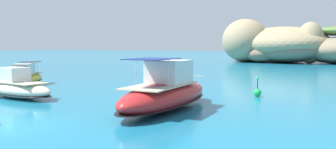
# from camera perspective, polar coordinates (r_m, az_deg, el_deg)

# --- Properties ---
(ground_plane) EXTENTS (400.00, 400.00, 0.00)m
(ground_plane) POSITION_cam_1_polar(r_m,az_deg,el_deg) (16.85, -23.23, -8.03)
(ground_plane) COLOR #197093
(islet_large) EXTENTS (28.08, 30.15, 9.28)m
(islet_large) POSITION_cam_1_polar(r_m,az_deg,el_deg) (79.19, 17.16, 4.58)
(islet_large) COLOR #9E8966
(islet_large) RESTS_ON ground
(motorboat_yellow) EXTENTS (4.96, 6.83, 2.10)m
(motorboat_yellow) POSITION_cam_1_polar(r_m,az_deg,el_deg) (34.11, -22.25, -0.51)
(motorboat_yellow) COLOR yellow
(motorboat_yellow) RESTS_ON ground
(motorboat_red) EXTENTS (2.95, 9.43, 2.94)m
(motorboat_red) POSITION_cam_1_polar(r_m,az_deg,el_deg) (19.72, -0.31, -3.04)
(motorboat_red) COLOR red
(motorboat_red) RESTS_ON ground
(motorboat_cream) EXTENTS (7.31, 3.08, 2.09)m
(motorboat_cream) POSITION_cam_1_polar(r_m,az_deg,el_deg) (26.30, -23.51, -1.98)
(motorboat_cream) COLOR beige
(motorboat_cream) RESTS_ON ground
(channel_buoy) EXTENTS (0.56, 0.56, 1.48)m
(channel_buoy) POSITION_cam_1_polar(r_m,az_deg,el_deg) (25.46, 14.42, -2.77)
(channel_buoy) COLOR green
(channel_buoy) RESTS_ON ground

